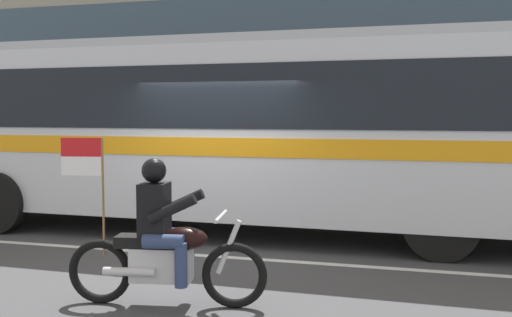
% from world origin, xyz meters
% --- Properties ---
extents(ground_plane, '(60.00, 60.00, 0.00)m').
position_xyz_m(ground_plane, '(0.00, 0.00, 0.00)').
color(ground_plane, '#3D3D3F').
extents(sidewalk_curb, '(28.00, 3.80, 0.15)m').
position_xyz_m(sidewalk_curb, '(0.00, 5.10, 0.07)').
color(sidewalk_curb, gray).
rests_on(sidewalk_curb, ground_plane).
extents(lane_center_stripe, '(26.60, 0.14, 0.01)m').
position_xyz_m(lane_center_stripe, '(0.00, -0.60, 0.00)').
color(lane_center_stripe, silver).
rests_on(lane_center_stripe, ground_plane).
extents(transit_bus, '(12.36, 2.85, 3.22)m').
position_xyz_m(transit_bus, '(-0.14, 1.19, 1.88)').
color(transit_bus, silver).
rests_on(transit_bus, ground_plane).
extents(motorcycle_with_rider, '(2.17, 0.72, 1.78)m').
position_xyz_m(motorcycle_with_rider, '(0.38, -2.80, 0.67)').
color(motorcycle_with_rider, black).
rests_on(motorcycle_with_rider, ground_plane).
extents(fire_hydrant, '(0.22, 0.30, 0.75)m').
position_xyz_m(fire_hydrant, '(1.18, 4.39, 0.52)').
color(fire_hydrant, gold).
rests_on(fire_hydrant, sidewalk_curb).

